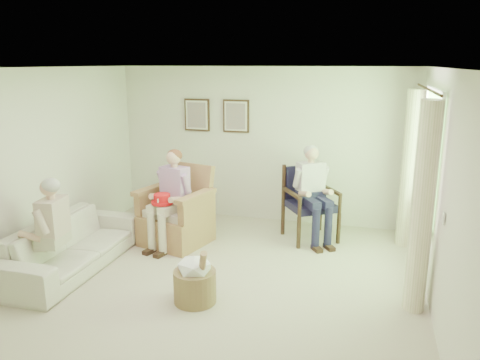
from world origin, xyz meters
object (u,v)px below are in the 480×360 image
Objects in this scene: person_sofa at (48,225)px; person_dark at (311,187)px; wicker_armchair at (177,219)px; red_hat at (162,200)px; person_wicker at (172,191)px; wood_armchair at (312,200)px; hatbox at (195,279)px; sofa at (72,245)px.

person_dark is at bearing 119.57° from person_sofa.
person_sofa is (-0.97, -1.65, 0.37)m from wicker_armchair.
red_hat is at bearing 172.50° from person_dark.
wicker_armchair is 3.82× the size of red_hat.
person_wicker is at bearing -74.82° from wicker_armchair.
wood_armchair is (1.92, 0.78, 0.23)m from wicker_armchair.
hatbox is at bearing -146.91° from person_dark.
person_sofa is at bearing -105.37° from wicker_armchair.
sofa is (-2.89, -2.01, -0.28)m from wood_armchair.
person_dark is 2.20m from red_hat.
wood_armchair is 2.15m from person_wicker.
person_wicker reaches higher than sofa.
person_sofa is 4.23× the size of red_hat.
person_sofa is (-0.97, -1.50, -0.10)m from person_wicker.
red_hat is (0.90, 0.89, 0.44)m from sofa.
wood_armchair is at bearing 57.11° from person_dark.
person_sofa reaches higher than red_hat.
person_sofa is 1.95m from hatbox.
person_wicker is 1.79m from person_sofa.
hatbox is (-1.00, -2.25, -0.58)m from person_dark.
person_dark is 4.70× the size of red_hat.
wood_armchair is at bearing 37.28° from wicker_armchair.
red_hat is at bearing -86.00° from wicker_armchair.
person_sofa is at bearing -107.87° from person_wicker.
hatbox is (0.92, -1.49, -0.56)m from person_wicker.
person_wicker is 2.06m from person_dark.
sofa is at bearing -135.48° from red_hat.
wicker_armchair is 2.07m from person_dark.
person_wicker reaches higher than wood_armchair.
hatbox is at bearing -43.26° from person_wicker.
person_dark reaches higher than wicker_armchair.
person_dark is at bearing 32.51° from wicker_armchair.
person_sofa reaches higher than wood_armchair.
wood_armchair is at bearing -55.15° from sofa.
wood_armchair reaches higher than red_hat.
wicker_armchair is 0.53× the size of sofa.
hatbox reaches higher than sofa.
person_dark reaches higher than person_wicker.
person_sofa is (-2.89, -2.25, -0.11)m from person_dark.
red_hat is (-1.99, -1.12, 0.16)m from wood_armchair.
wicker_armchair is at bearing 119.13° from hatbox.
hatbox is (1.89, -0.41, -0.04)m from sofa.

